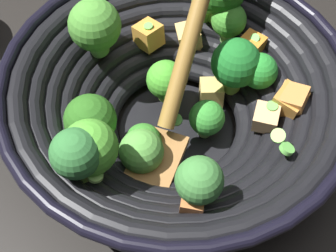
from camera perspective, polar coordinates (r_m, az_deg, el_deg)
name	(u,v)px	position (r m, az deg, el deg)	size (l,w,h in m)	color
ground_plane	(176,133)	(0.59, 0.97, -0.79)	(4.00, 4.00, 0.00)	black
wok	(176,96)	(0.53, 0.97, 3.52)	(0.38, 0.41, 0.22)	black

